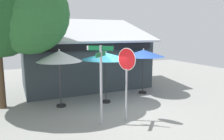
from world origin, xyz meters
name	(u,v)px	position (x,y,z in m)	size (l,w,h in m)	color
ground_plane	(125,110)	(0.00, 0.00, -0.05)	(28.00, 28.00, 0.10)	gray
cafe_building	(85,61)	(-0.28, 4.97, 1.62)	(7.89, 4.88, 4.37)	#333D42
street_sign_post	(101,76)	(-1.59, -1.14, 1.84)	(0.77, 0.73, 2.95)	#A8AAB2
stop_sign	(127,70)	(-0.57, -1.20, 2.01)	(0.32, 0.79, 2.84)	#A8AAB2
patio_umbrella_ivory_left	(59,56)	(-2.54, 1.50, 2.34)	(2.04, 2.04, 2.68)	black
patio_umbrella_teal_center	(106,56)	(-0.41, 1.21, 2.28)	(2.32, 2.32, 2.53)	black
patio_umbrella_royal_blue_right	(143,53)	(2.15, 1.89, 2.26)	(2.29, 2.29, 2.54)	black
shade_tree	(3,5)	(-4.66, 2.28, 4.54)	(5.46, 4.78, 7.08)	brown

